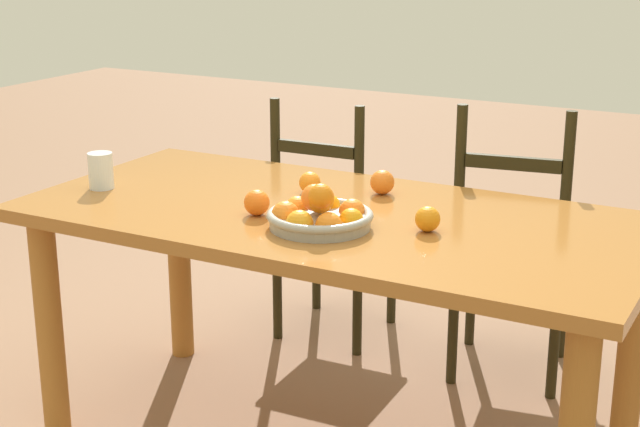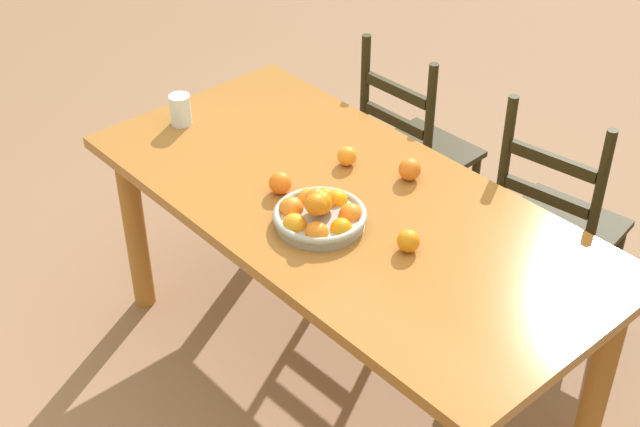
{
  "view_description": "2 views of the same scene",
  "coord_description": "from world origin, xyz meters",
  "px_view_note": "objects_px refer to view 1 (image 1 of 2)",
  "views": [
    {
      "loc": [
        1.22,
        -2.35,
        1.57
      ],
      "look_at": [
        0.04,
        -0.15,
        0.8
      ],
      "focal_mm": 54.09,
      "sensor_mm": 36.0,
      "label": 1
    },
    {
      "loc": [
        1.71,
        -1.64,
        2.42
      ],
      "look_at": [
        0.04,
        -0.15,
        0.8
      ],
      "focal_mm": 50.75,
      "sensor_mm": 36.0,
      "label": 2
    }
  ],
  "objects_px": {
    "orange_loose_3": "(382,182)",
    "orange_loose_1": "(428,219)",
    "fruit_bowl": "(319,214)",
    "orange_loose_2": "(257,203)",
    "dining_table": "(332,248)",
    "chair_near_window": "(331,230)",
    "chair_by_cabinet": "(512,256)",
    "orange_loose_0": "(310,182)",
    "drinking_glass": "(101,171)"
  },
  "relations": [
    {
      "from": "drinking_glass",
      "to": "orange_loose_0",
      "type": "bearing_deg",
      "value": 23.5
    },
    {
      "from": "dining_table",
      "to": "fruit_bowl",
      "type": "xyz_separation_m",
      "value": [
        0.04,
        -0.15,
        0.15
      ]
    },
    {
      "from": "fruit_bowl",
      "to": "orange_loose_3",
      "type": "height_order",
      "value": "fruit_bowl"
    },
    {
      "from": "chair_near_window",
      "to": "fruit_bowl",
      "type": "height_order",
      "value": "chair_near_window"
    },
    {
      "from": "chair_by_cabinet",
      "to": "drinking_glass",
      "type": "bearing_deg",
      "value": 29.56
    },
    {
      "from": "chair_near_window",
      "to": "drinking_glass",
      "type": "distance_m",
      "value": 1.02
    },
    {
      "from": "orange_loose_2",
      "to": "fruit_bowl",
      "type": "bearing_deg",
      "value": -5.39
    },
    {
      "from": "orange_loose_1",
      "to": "orange_loose_2",
      "type": "distance_m",
      "value": 0.49
    },
    {
      "from": "orange_loose_0",
      "to": "orange_loose_3",
      "type": "height_order",
      "value": "orange_loose_3"
    },
    {
      "from": "chair_near_window",
      "to": "orange_loose_3",
      "type": "xyz_separation_m",
      "value": [
        0.45,
        -0.52,
        0.37
      ]
    },
    {
      "from": "chair_near_window",
      "to": "chair_by_cabinet",
      "type": "height_order",
      "value": "chair_by_cabinet"
    },
    {
      "from": "chair_near_window",
      "to": "drinking_glass",
      "type": "relative_size",
      "value": 8.35
    },
    {
      "from": "orange_loose_1",
      "to": "orange_loose_3",
      "type": "xyz_separation_m",
      "value": [
        -0.26,
        0.28,
        0.0
      ]
    },
    {
      "from": "dining_table",
      "to": "chair_by_cabinet",
      "type": "relative_size",
      "value": 1.82
    },
    {
      "from": "fruit_bowl",
      "to": "orange_loose_2",
      "type": "relative_size",
      "value": 3.96
    },
    {
      "from": "chair_near_window",
      "to": "orange_loose_2",
      "type": "bearing_deg",
      "value": 102.28
    },
    {
      "from": "orange_loose_2",
      "to": "orange_loose_1",
      "type": "bearing_deg",
      "value": 10.51
    },
    {
      "from": "chair_by_cabinet",
      "to": "orange_loose_3",
      "type": "bearing_deg",
      "value": 52.54
    },
    {
      "from": "orange_loose_3",
      "to": "orange_loose_1",
      "type": "bearing_deg",
      "value": -46.78
    },
    {
      "from": "orange_loose_0",
      "to": "orange_loose_2",
      "type": "xyz_separation_m",
      "value": [
        -0.02,
        -0.28,
        0.0
      ]
    },
    {
      "from": "fruit_bowl",
      "to": "chair_by_cabinet",
      "type": "bearing_deg",
      "value": 72.55
    },
    {
      "from": "fruit_bowl",
      "to": "orange_loose_0",
      "type": "bearing_deg",
      "value": 123.06
    },
    {
      "from": "chair_by_cabinet",
      "to": "orange_loose_1",
      "type": "xyz_separation_m",
      "value": [
        -0.01,
        -0.79,
        0.35
      ]
    },
    {
      "from": "chair_by_cabinet",
      "to": "fruit_bowl",
      "type": "bearing_deg",
      "value": 63.39
    },
    {
      "from": "orange_loose_2",
      "to": "drinking_glass",
      "type": "bearing_deg",
      "value": 178.6
    },
    {
      "from": "orange_loose_2",
      "to": "orange_loose_0",
      "type": "bearing_deg",
      "value": 85.77
    },
    {
      "from": "chair_near_window",
      "to": "orange_loose_3",
      "type": "bearing_deg",
      "value": 128.62
    },
    {
      "from": "orange_loose_3",
      "to": "drinking_glass",
      "type": "xyz_separation_m",
      "value": [
        -0.8,
        -0.36,
        0.02
      ]
    },
    {
      "from": "orange_loose_1",
      "to": "orange_loose_2",
      "type": "relative_size",
      "value": 0.93
    },
    {
      "from": "orange_loose_1",
      "to": "orange_loose_2",
      "type": "height_order",
      "value": "orange_loose_2"
    },
    {
      "from": "orange_loose_0",
      "to": "drinking_glass",
      "type": "bearing_deg",
      "value": -156.5
    },
    {
      "from": "dining_table",
      "to": "chair_near_window",
      "type": "height_order",
      "value": "chair_near_window"
    },
    {
      "from": "chair_near_window",
      "to": "orange_loose_2",
      "type": "height_order",
      "value": "chair_near_window"
    },
    {
      "from": "dining_table",
      "to": "orange_loose_3",
      "type": "xyz_separation_m",
      "value": [
        0.05,
        0.24,
        0.15
      ]
    },
    {
      "from": "orange_loose_1",
      "to": "orange_loose_2",
      "type": "bearing_deg",
      "value": -169.49
    },
    {
      "from": "dining_table",
      "to": "chair_near_window",
      "type": "distance_m",
      "value": 0.89
    },
    {
      "from": "fruit_bowl",
      "to": "orange_loose_0",
      "type": "height_order",
      "value": "fruit_bowl"
    },
    {
      "from": "orange_loose_1",
      "to": "orange_loose_3",
      "type": "bearing_deg",
      "value": 133.22
    },
    {
      "from": "chair_near_window",
      "to": "orange_loose_1",
      "type": "xyz_separation_m",
      "value": [
        0.71,
        -0.8,
        0.37
      ]
    },
    {
      "from": "dining_table",
      "to": "orange_loose_0",
      "type": "distance_m",
      "value": 0.26
    },
    {
      "from": "dining_table",
      "to": "drinking_glass",
      "type": "bearing_deg",
      "value": -171.3
    },
    {
      "from": "chair_by_cabinet",
      "to": "orange_loose_2",
      "type": "height_order",
      "value": "chair_by_cabinet"
    },
    {
      "from": "chair_by_cabinet",
      "to": "orange_loose_0",
      "type": "xyz_separation_m",
      "value": [
        -0.47,
        -0.6,
        0.35
      ]
    },
    {
      "from": "fruit_bowl",
      "to": "orange_loose_1",
      "type": "bearing_deg",
      "value": 22.01
    },
    {
      "from": "orange_loose_3",
      "to": "dining_table",
      "type": "bearing_deg",
      "value": -100.94
    },
    {
      "from": "chair_by_cabinet",
      "to": "orange_loose_2",
      "type": "xyz_separation_m",
      "value": [
        -0.49,
        -0.88,
        0.35
      ]
    },
    {
      "from": "chair_by_cabinet",
      "to": "orange_loose_3",
      "type": "xyz_separation_m",
      "value": [
        -0.27,
        -0.51,
        0.35
      ]
    },
    {
      "from": "orange_loose_2",
      "to": "orange_loose_3",
      "type": "bearing_deg",
      "value": 59.05
    },
    {
      "from": "dining_table",
      "to": "chair_near_window",
      "type": "bearing_deg",
      "value": 117.78
    },
    {
      "from": "chair_near_window",
      "to": "chair_by_cabinet",
      "type": "relative_size",
      "value": 0.95
    }
  ]
}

